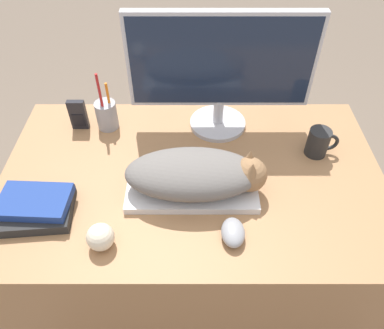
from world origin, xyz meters
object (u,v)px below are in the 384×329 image
coffee_mug (319,142)px  keyboard (192,189)px  computer_mouse (233,232)px  monitor (221,67)px  pen_cup (106,114)px  phone (78,115)px  book_stack (35,207)px  baseball (100,237)px  cat (199,174)px

coffee_mug → keyboard: bearing=-157.7°
computer_mouse → coffee_mug: bearing=47.6°
monitor → pen_cup: monitor is taller
keyboard → coffee_mug: coffee_mug is taller
computer_mouse → pen_cup: (-0.42, 0.48, 0.03)m
phone → book_stack: (-0.05, -0.39, -0.03)m
monitor → coffee_mug: bearing=-24.4°
coffee_mug → book_stack: bearing=-163.7°
monitor → phone: 0.54m
phone → book_stack: bearing=-96.8°
monitor → phone: bearing=-178.6°
phone → keyboard: bearing=-37.3°
keyboard → book_stack: book_stack is taller
phone → coffee_mug: bearing=-9.4°
pen_cup → phone: 0.10m
computer_mouse → phone: (-0.52, 0.48, 0.04)m
coffee_mug → baseball: size_ratio=1.40×
computer_mouse → baseball: (-0.36, -0.03, 0.02)m
baseball → book_stack: size_ratio=0.33×
baseball → keyboard: bearing=38.2°
keyboard → cat: (0.02, -0.00, 0.07)m
monitor → pen_cup: (-0.40, -0.01, -0.19)m
computer_mouse → pen_cup: bearing=130.9°
computer_mouse → phone: phone is taller
pen_cup → phone: bearing=-176.7°
keyboard → coffee_mug: 0.46m
baseball → phone: (-0.16, 0.50, 0.02)m
pen_cup → cat: bearing=-43.9°
keyboard → baseball: baseball is taller
keyboard → cat: bearing=-0.0°
baseball → book_stack: baseball is taller
cat → baseball: bearing=-144.1°
cat → coffee_mug: (0.40, 0.17, -0.03)m
cat → baseball: cat is taller
computer_mouse → pen_cup: size_ratio=0.42×
coffee_mug → book_stack: (-0.88, -0.26, -0.02)m
coffee_mug → book_stack: 0.91m
pen_cup → keyboard: bearing=-45.8°
computer_mouse → baseball: size_ratio=1.28×
coffee_mug → book_stack: coffee_mug is taller
pen_cup → baseball: (0.06, -0.51, -0.02)m
computer_mouse → monitor: bearing=92.1°
coffee_mug → baseball: coffee_mug is taller
computer_mouse → book_stack: 0.57m
cat → book_stack: 0.49m
cat → coffee_mug: size_ratio=3.97×
pen_cup → phone: (-0.10, -0.01, 0.00)m
cat → pen_cup: bearing=136.1°
monitor → cat: bearing=-102.7°
cat → phone: cat is taller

